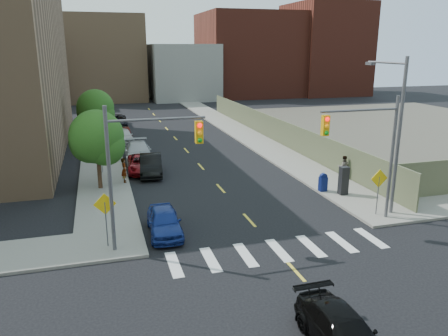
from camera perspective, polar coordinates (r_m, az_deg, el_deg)
ground at (r=18.36m, az=11.98°, el=-15.83°), size 160.00×160.00×0.00m
sidewalk_nw at (r=55.98m, az=-15.96°, el=5.26°), size 3.50×73.00×0.15m
sidewalk_ne at (r=58.10m, az=-0.43°, el=6.21°), size 3.50×73.00×0.15m
fence_north at (r=45.91m, az=6.40°, el=5.11°), size 0.12×44.00×2.50m
gravel_lot at (r=57.25m, az=22.91°, el=4.80°), size 36.00×42.00×0.06m
bg_bldg_west at (r=84.96m, az=-26.35°, el=11.61°), size 14.00×18.00×12.00m
bg_bldg_midwest at (r=85.73m, az=-15.41°, el=13.66°), size 14.00×16.00×15.00m
bg_bldg_center at (r=85.28m, az=-5.60°, el=12.43°), size 12.00×16.00×10.00m
bg_bldg_east at (r=90.73m, az=3.11°, el=14.56°), size 18.00×18.00×16.00m
bg_bldg_fareast at (r=95.40m, az=12.96°, el=14.85°), size 14.00×16.00×18.00m
smokestack at (r=97.48m, az=15.31°, el=17.65°), size 1.80×1.80×28.00m
signal_nw at (r=20.37m, az=-10.61°, el=1.26°), size 4.59×0.30×7.00m
signal_ne at (r=24.52m, az=18.44°, el=3.13°), size 4.59×0.30×7.00m
streetlight_ne at (r=26.41m, az=21.46°, el=5.21°), size 0.25×3.70×9.00m
warn_sign_nw at (r=21.52m, az=-15.25°, el=-5.33°), size 1.06×0.06×2.83m
warn_sign_ne at (r=26.22m, az=19.56°, el=-1.93°), size 1.06×0.06×2.83m
warn_sign_midwest at (r=34.50m, az=-15.81°, el=2.43°), size 1.06×0.06×2.83m
tree_west_near at (r=30.33m, az=-16.28°, el=3.52°), size 3.66×3.64×5.52m
tree_west_far at (r=45.13m, az=-16.43°, el=7.27°), size 3.66×3.64×5.52m
parked_car_blue at (r=23.09m, az=-7.81°, el=-6.92°), size 1.81×4.16×1.40m
parked_car_black at (r=33.83m, az=-9.53°, el=0.41°), size 2.08×4.79×1.53m
parked_car_red at (r=34.77m, az=-10.67°, el=0.57°), size 2.46×4.84×1.31m
parked_car_silver at (r=38.20m, az=-11.15°, el=2.09°), size 2.40×5.49×1.57m
parked_car_white at (r=45.69m, az=-13.03°, el=4.11°), size 2.20×4.52×1.49m
parked_car_maroon at (r=46.66m, az=-13.10°, el=4.28°), size 1.79×4.32×1.39m
parked_car_grey at (r=56.28m, az=-13.71°, el=6.08°), size 2.25×4.82×1.34m
black_sedan at (r=15.34m, az=15.31°, el=-20.15°), size 1.84×4.45×1.29m
mailbox at (r=29.85m, az=12.81°, el=-1.84°), size 0.53×0.42×1.24m
payphone at (r=29.43m, az=15.35°, el=-1.60°), size 0.56×0.46×1.85m
pedestrian_west at (r=31.77m, az=-12.90°, el=-0.27°), size 0.44×0.66×1.76m
pedestrian_east at (r=33.11m, az=15.34°, el=0.13°), size 0.97×0.85×1.68m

